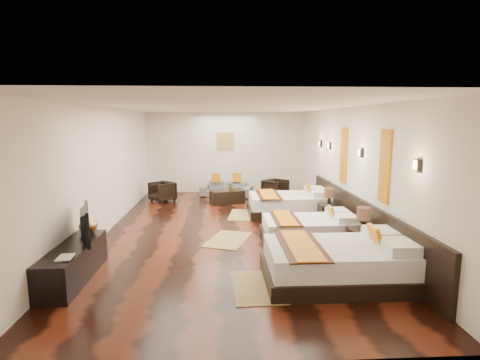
{
  "coord_description": "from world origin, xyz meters",
  "views": [
    {
      "loc": [
        -0.17,
        -8.22,
        2.48
      ],
      "look_at": [
        0.29,
        0.46,
        1.1
      ],
      "focal_mm": 27.62,
      "sensor_mm": 36.0,
      "label": 1
    }
  ],
  "objects": [
    {
      "name": "bed_mid",
      "position": [
        1.69,
        -0.86,
        0.26
      ],
      "size": [
        1.95,
        1.23,
        0.75
      ],
      "color": "black",
      "rests_on": "floor"
    },
    {
      "name": "sconce_mid",
      "position": [
        2.7,
        -0.8,
        1.85
      ],
      "size": [
        0.07,
        0.12,
        0.18
      ],
      "color": "black",
      "rests_on": "right_wall"
    },
    {
      "name": "jute_mat_mid",
      "position": [
        -0.02,
        -0.7,
        0.01
      ],
      "size": [
        1.11,
        1.38,
        0.01
      ],
      "primitive_type": "cube",
      "rotation": [
        0.0,
        0.0,
        -0.34
      ],
      "color": "#95804B",
      "rests_on": "floor"
    },
    {
      "name": "orange_panel_a",
      "position": [
        2.73,
        -1.9,
        1.7
      ],
      "size": [
        0.04,
        0.4,
        1.3
      ],
      "primitive_type": "cube",
      "color": "#D86014",
      "rests_on": "right_wall"
    },
    {
      "name": "sconce_far",
      "position": [
        2.7,
        1.4,
        1.85
      ],
      "size": [
        0.07,
        0.12,
        0.18
      ],
      "color": "black",
      "rests_on": "right_wall"
    },
    {
      "name": "table_plant",
      "position": [
        0.14,
        2.94,
        0.53
      ],
      "size": [
        0.25,
        0.22,
        0.25
      ],
      "primitive_type": "imported",
      "rotation": [
        0.0,
        0.0,
        0.11
      ],
      "color": "#255E1F",
      "rests_on": "coffee_table"
    },
    {
      "name": "back_wall",
      "position": [
        0.0,
        4.75,
        1.4
      ],
      "size": [
        5.5,
        0.01,
        2.8
      ],
      "primitive_type": "cube",
      "color": "silver",
      "rests_on": "floor"
    },
    {
      "name": "tv_console",
      "position": [
        -2.5,
        -2.56,
        0.28
      ],
      "size": [
        0.5,
        1.8,
        0.55
      ],
      "primitive_type": "cube",
      "color": "black",
      "rests_on": "floor"
    },
    {
      "name": "nightstand_a",
      "position": [
        2.45,
        -1.77,
        0.33
      ],
      "size": [
        0.47,
        0.47,
        0.93
      ],
      "color": "black",
      "rests_on": "floor"
    },
    {
      "name": "orange_panel_b",
      "position": [
        2.73,
        0.3,
        1.7
      ],
      "size": [
        0.04,
        0.4,
        1.3
      ],
      "primitive_type": "cube",
      "color": "#D86014",
      "rests_on": "right_wall"
    },
    {
      "name": "bed_far",
      "position": [
        1.7,
        1.38,
        0.29
      ],
      "size": [
        2.19,
        1.38,
        0.84
      ],
      "color": "black",
      "rests_on": "floor"
    },
    {
      "name": "coffee_table",
      "position": [
        0.02,
        2.87,
        0.2
      ],
      "size": [
        1.1,
        0.77,
        0.4
      ],
      "primitive_type": "cube",
      "rotation": [
        0.0,
        0.0,
        0.29
      ],
      "color": "black",
      "rests_on": "floor"
    },
    {
      "name": "gold_artwork",
      "position": [
        0.0,
        4.73,
        1.8
      ],
      "size": [
        0.6,
        0.04,
        0.6
      ],
      "primitive_type": "cube",
      "color": "#AD873F",
      "rests_on": "back_wall"
    },
    {
      "name": "floor",
      "position": [
        0.0,
        0.0,
        0.0
      ],
      "size": [
        5.5,
        9.5,
        0.01
      ],
      "primitive_type": "cube",
      "color": "black",
      "rests_on": "ground"
    },
    {
      "name": "left_wall",
      "position": [
        -2.75,
        0.0,
        1.4
      ],
      "size": [
        0.01,
        9.5,
        2.8
      ],
      "primitive_type": "cube",
      "color": "silver",
      "rests_on": "floor"
    },
    {
      "name": "book",
      "position": [
        -2.5,
        -3.09,
        0.56
      ],
      "size": [
        0.24,
        0.3,
        0.03
      ],
      "primitive_type": "imported",
      "rotation": [
        0.0,
        0.0,
        0.09
      ],
      "color": "black",
      "rests_on": "tv_console"
    },
    {
      "name": "sconce_near",
      "position": [
        2.7,
        -3.0,
        1.85
      ],
      "size": [
        0.07,
        0.12,
        0.18
      ],
      "color": "black",
      "rests_on": "right_wall"
    },
    {
      "name": "sofa",
      "position": [
        0.02,
        3.92,
        0.25
      ],
      "size": [
        1.81,
        1.07,
        0.49
      ],
      "primitive_type": "imported",
      "rotation": [
        0.0,
        0.0,
        -0.26
      ],
      "color": "slate",
      "rests_on": "floor"
    },
    {
      "name": "right_wall",
      "position": [
        2.75,
        0.0,
        1.4
      ],
      "size": [
        0.01,
        9.5,
        2.8
      ],
      "primitive_type": "cube",
      "color": "silver",
      "rests_on": "floor"
    },
    {
      "name": "tv",
      "position": [
        -2.45,
        -2.3,
        0.84
      ],
      "size": [
        0.47,
        0.98,
        0.57
      ],
      "primitive_type": "imported",
      "rotation": [
        0.0,
        0.0,
        1.92
      ],
      "color": "black",
      "rests_on": "tv_console"
    },
    {
      "name": "armchair_left",
      "position": [
        -2.0,
        3.25,
        0.31
      ],
      "size": [
        0.94,
        0.94,
        0.62
      ],
      "primitive_type": "imported",
      "rotation": [
        0.0,
        0.0,
        -0.88
      ],
      "color": "black",
      "rests_on": "floor"
    },
    {
      "name": "nightstand_b",
      "position": [
        2.44,
        0.38,
        0.31
      ],
      "size": [
        0.45,
        0.45,
        0.89
      ],
      "color": "black",
      "rests_on": "floor"
    },
    {
      "name": "headboard_panel",
      "position": [
        2.71,
        -0.8,
        0.45
      ],
      "size": [
        0.08,
        6.6,
        0.9
      ],
      "primitive_type": "cube",
      "color": "black",
      "rests_on": "floor"
    },
    {
      "name": "figurine",
      "position": [
        -2.5,
        -1.84,
        0.71
      ],
      "size": [
        0.38,
        0.38,
        0.33
      ],
      "primitive_type": "imported",
      "rotation": [
        0.0,
        0.0,
        -0.25
      ],
      "color": "brown",
      "rests_on": "tv_console"
    },
    {
      "name": "sconce_lounge",
      "position": [
        2.7,
        2.3,
        1.85
      ],
      "size": [
        0.07,
        0.12,
        0.18
      ],
      "color": "black",
      "rests_on": "right_wall"
    },
    {
      "name": "jute_mat_near",
      "position": [
        0.37,
        -2.98,
        0.01
      ],
      "size": [
        0.8,
        1.23,
        0.01
      ],
      "primitive_type": "cube",
      "rotation": [
        0.0,
        0.0,
        0.05
      ],
      "color": "#95804B",
      "rests_on": "floor"
    },
    {
      "name": "jute_mat_far",
      "position": [
        0.44,
        1.38,
        0.01
      ],
      "size": [
        0.91,
        1.3,
        0.01
      ],
      "primitive_type": "cube",
      "rotation": [
        0.0,
        0.0,
        -0.14
      ],
      "color": "#95804B",
      "rests_on": "floor"
    },
    {
      "name": "bed_near",
      "position": [
        1.7,
        -2.83,
        0.31
      ],
      "size": [
        2.34,
        1.47,
        0.89
      ],
      "color": "black",
      "rests_on": "floor"
    },
    {
      "name": "ceiling",
      "position": [
        0.0,
        0.0,
        2.8
      ],
      "size": [
        5.5,
        9.5,
        0.01
      ],
      "primitive_type": "cube",
      "color": "white",
      "rests_on": "floor"
    },
    {
      "name": "armchair_right",
      "position": [
        1.6,
        3.5,
        0.31
      ],
      "size": [
        0.96,
        0.96,
        0.62
      ],
      "primitive_type": "imported",
      "rotation": [
        0.0,
        0.0,
        0.8
      ],
      "color": "black",
      "rests_on": "floor"
    }
  ]
}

